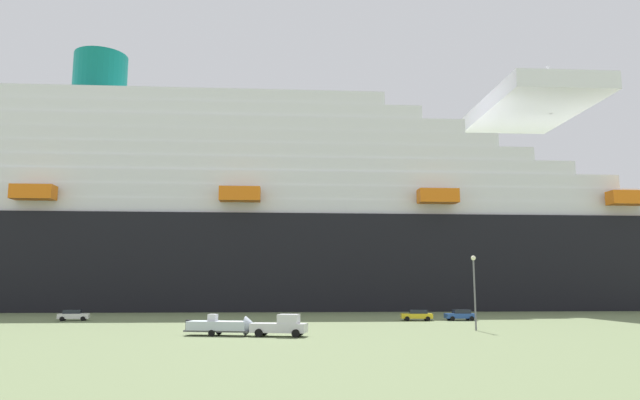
{
  "coord_description": "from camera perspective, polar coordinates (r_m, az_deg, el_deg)",
  "views": [
    {
      "loc": [
        3.15,
        -68.8,
        5.0
      ],
      "look_at": [
        9.72,
        31.88,
        20.18
      ],
      "focal_mm": 32.19,
      "sensor_mm": 36.0,
      "label": 1
    }
  ],
  "objects": [
    {
      "name": "small_boat_on_trailer",
      "position": [
        60.71,
        -9.38,
        -12.26
      ],
      "size": [
        8.53,
        3.69,
        2.15
      ],
      "color": "#595960",
      "rests_on": "ground_plane"
    },
    {
      "name": "pickup_truck",
      "position": [
        59.06,
        -3.87,
        -12.38
      ],
      "size": [
        5.91,
        3.29,
        2.2
      ],
      "color": "silver",
      "rests_on": "ground_plane"
    },
    {
      "name": "parked_car_yellow_taxi",
      "position": [
        86.63,
        9.62,
        -11.19
      ],
      "size": [
        4.65,
        2.32,
        1.58
      ],
      "color": "yellow",
      "rests_on": "ground_plane"
    },
    {
      "name": "cruise_ship",
      "position": [
        130.81,
        -8.54,
        -2.4
      ],
      "size": [
        268.43,
        37.15,
        62.27
      ],
      "color": "black",
      "rests_on": "ground_plane"
    },
    {
      "name": "parked_car_white_van",
      "position": [
        92.53,
        -23.32,
        -10.45
      ],
      "size": [
        4.54,
        2.71,
        1.58
      ],
      "color": "white",
      "rests_on": "ground_plane"
    },
    {
      "name": "parked_car_blue_suv",
      "position": [
        88.31,
        13.78,
        -11.02
      ],
      "size": [
        4.39,
        2.09,
        1.58
      ],
      "color": "#264C99",
      "rests_on": "ground_plane"
    },
    {
      "name": "street_lamp",
      "position": [
        68.97,
        15.08,
        -7.86
      ],
      "size": [
        0.56,
        0.56,
        8.5
      ],
      "color": "slate",
      "rests_on": "ground_plane"
    },
    {
      "name": "ground_plane",
      "position": [
        98.97,
        -5.67,
        -11.41
      ],
      "size": [
        600.0,
        600.0,
        0.0
      ],
      "primitive_type": "plane",
      "color": "#66754C"
    }
  ]
}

